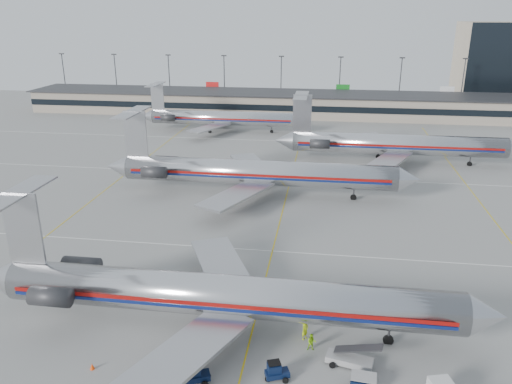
% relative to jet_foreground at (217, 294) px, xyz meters
% --- Properties ---
extents(ground, '(260.00, 260.00, 0.00)m').
position_rel_jet_foreground_xyz_m(ground, '(3.22, 6.66, -3.67)').
color(ground, gray).
rests_on(ground, ground).
extents(apron_markings, '(160.00, 0.15, 0.02)m').
position_rel_jet_foreground_xyz_m(apron_markings, '(3.22, 16.66, -3.66)').
color(apron_markings, silver).
rests_on(apron_markings, ground).
extents(terminal, '(162.00, 17.00, 6.25)m').
position_rel_jet_foreground_xyz_m(terminal, '(3.22, 104.64, -0.51)').
color(terminal, gray).
rests_on(terminal, ground).
extents(light_mast_row, '(163.60, 0.40, 15.28)m').
position_rel_jet_foreground_xyz_m(light_mast_row, '(3.22, 118.66, 4.92)').
color(light_mast_row, '#38383D').
rests_on(light_mast_row, ground).
extents(distant_building, '(30.00, 20.00, 25.00)m').
position_rel_jet_foreground_xyz_m(distant_building, '(65.22, 134.66, 8.83)').
color(distant_building, tan).
rests_on(distant_building, ground).
extents(jet_foreground, '(48.27, 28.42, 12.64)m').
position_rel_jet_foreground_xyz_m(jet_foreground, '(0.00, 0.00, 0.00)').
color(jet_foreground, silver).
rests_on(jet_foreground, ground).
extents(jet_second_row, '(50.40, 29.68, 13.19)m').
position_rel_jet_foreground_xyz_m(jet_second_row, '(-2.35, 36.33, 0.16)').
color(jet_second_row, silver).
rests_on(jet_second_row, ground).
extents(jet_third_row, '(47.49, 29.21, 12.99)m').
position_rel_jet_foreground_xyz_m(jet_third_row, '(21.74, 58.26, 0.10)').
color(jet_third_row, silver).
rests_on(jet_third_row, ground).
extents(jet_back_row, '(41.85, 25.74, 11.44)m').
position_rel_jet_foreground_xyz_m(jet_back_row, '(-17.29, 80.50, -0.34)').
color(jet_back_row, silver).
rests_on(jet_back_row, ground).
extents(tug_left, '(2.32, 1.74, 1.70)m').
position_rel_jet_foreground_xyz_m(tug_left, '(-0.24, -7.23, -2.89)').
color(tug_left, '#091533').
rests_on(tug_left, ground).
extents(tug_center, '(2.13, 1.58, 1.56)m').
position_rel_jet_foreground_xyz_m(tug_center, '(6.06, -5.92, -2.96)').
color(tug_center, '#091533').
rests_on(tug_center, ground).
extents(cart_inner, '(2.08, 1.53, 1.11)m').
position_rel_jet_foreground_xyz_m(cart_inner, '(12.94, -5.98, -3.07)').
color(cart_inner, '#091533').
rests_on(cart_inner, ground).
extents(belt_loader, '(4.67, 2.21, 2.40)m').
position_rel_jet_foreground_xyz_m(belt_loader, '(12.04, -3.40, -3.02)').
color(belt_loader, '#969696').
rests_on(belt_loader, ground).
extents(ramp_worker_near, '(0.79, 0.83, 1.91)m').
position_rel_jet_foreground_xyz_m(ramp_worker_near, '(8.08, -0.39, -2.71)').
color(ramp_worker_near, '#C2DF15').
rests_on(ramp_worker_near, ground).
extents(ramp_worker_far, '(0.82, 0.66, 1.58)m').
position_rel_jet_foreground_xyz_m(ramp_worker_far, '(8.74, -1.88, -2.88)').
color(ramp_worker_far, '#7EC012').
rests_on(ramp_worker_far, ground).
extents(cone_left, '(0.46, 0.46, 0.53)m').
position_rel_jet_foreground_xyz_m(cone_left, '(-9.05, -6.98, -3.40)').
color(cone_left, '#FE4208').
rests_on(cone_left, ground).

